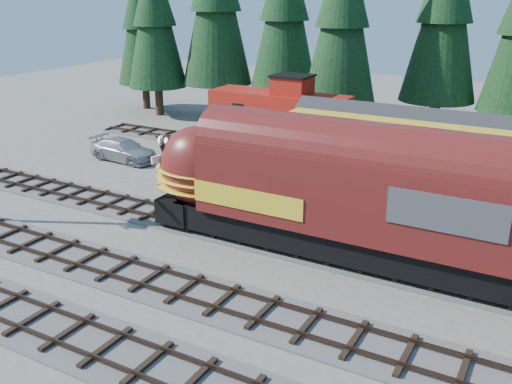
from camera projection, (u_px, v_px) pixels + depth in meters
The scene contains 7 objects.
ground at pixel (300, 295), 22.72m from camera, with size 120.00×120.00×0.00m, color #6B665B.
track_spur at pixel (280, 152), 42.06m from camera, with size 32.00×3.20×0.33m.
depot at pixel (385, 159), 30.33m from camera, with size 12.80×7.00×5.30m.
locomotive at pixel (315, 194), 25.60m from camera, with size 17.88×3.55×4.86m.
caboose at pixel (280, 118), 41.23m from camera, with size 10.26×2.98×5.34m.
pickup_truck_a at pixel (235, 182), 33.00m from camera, with size 3.03×6.58×1.83m, color black.
pickup_truck_b at pixel (123, 150), 40.07m from camera, with size 2.15×5.29×1.53m, color #A0A2A8.
Camera 1 is at (8.20, -18.28, 11.63)m, focal length 40.00 mm.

